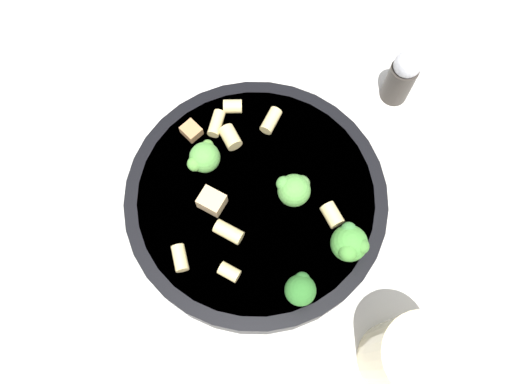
{
  "coord_description": "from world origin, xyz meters",
  "views": [
    {
      "loc": [
        -0.18,
        0.01,
        0.54
      ],
      "look_at": [
        0.0,
        0.0,
        0.05
      ],
      "focal_mm": 35.0,
      "sensor_mm": 36.0,
      "label": 1
    }
  ],
  "objects_px": {
    "broccoli_floret_3": "(293,188)",
    "rigatoni_4": "(229,232)",
    "rigatoni_6": "(233,106)",
    "chicken_chunk_1": "(212,201)",
    "broccoli_floret_1": "(350,244)",
    "pepper_shaker": "(402,76)",
    "broccoli_floret_0": "(301,289)",
    "rigatoni_5": "(229,272)",
    "pasta_bowl": "(256,200)",
    "rigatoni_2": "(216,123)",
    "rigatoni_1": "(180,258)",
    "drinking_glass": "(406,358)",
    "rigatoni_0": "(230,137)",
    "chicken_chunk_0": "(191,131)",
    "broccoli_floret_2": "(204,158)",
    "rigatoni_3": "(332,215)",
    "rigatoni_7": "(271,121)"
  },
  "relations": [
    {
      "from": "rigatoni_7",
      "to": "drinking_glass",
      "type": "bearing_deg",
      "value": -158.45
    },
    {
      "from": "rigatoni_0",
      "to": "rigatoni_1",
      "type": "distance_m",
      "value": 0.14
    },
    {
      "from": "rigatoni_3",
      "to": "chicken_chunk_1",
      "type": "xyz_separation_m",
      "value": [
        0.02,
        0.12,
        0.0
      ]
    },
    {
      "from": "rigatoni_4",
      "to": "rigatoni_6",
      "type": "height_order",
      "value": "same"
    },
    {
      "from": "broccoli_floret_2",
      "to": "rigatoni_4",
      "type": "distance_m",
      "value": 0.08
    },
    {
      "from": "rigatoni_6",
      "to": "chicken_chunk_1",
      "type": "height_order",
      "value": "chicken_chunk_1"
    },
    {
      "from": "rigatoni_0",
      "to": "chicken_chunk_0",
      "type": "relative_size",
      "value": 1.21
    },
    {
      "from": "rigatoni_1",
      "to": "chicken_chunk_0",
      "type": "height_order",
      "value": "rigatoni_1"
    },
    {
      "from": "pepper_shaker",
      "to": "drinking_glass",
      "type": "bearing_deg",
      "value": 170.06
    },
    {
      "from": "rigatoni_3",
      "to": "chicken_chunk_0",
      "type": "relative_size",
      "value": 1.19
    },
    {
      "from": "pasta_bowl",
      "to": "chicken_chunk_0",
      "type": "relative_size",
      "value": 13.96
    },
    {
      "from": "rigatoni_7",
      "to": "drinking_glass",
      "type": "distance_m",
      "value": 0.28
    },
    {
      "from": "rigatoni_0",
      "to": "chicken_chunk_1",
      "type": "height_order",
      "value": "same"
    },
    {
      "from": "rigatoni_7",
      "to": "chicken_chunk_0",
      "type": "height_order",
      "value": "rigatoni_7"
    },
    {
      "from": "rigatoni_5",
      "to": "pepper_shaker",
      "type": "distance_m",
      "value": 0.3
    },
    {
      "from": "chicken_chunk_1",
      "to": "broccoli_floret_2",
      "type": "bearing_deg",
      "value": 6.24
    },
    {
      "from": "broccoli_floret_3",
      "to": "rigatoni_7",
      "type": "height_order",
      "value": "broccoli_floret_3"
    },
    {
      "from": "rigatoni_2",
      "to": "rigatoni_5",
      "type": "height_order",
      "value": "same"
    },
    {
      "from": "rigatoni_6",
      "to": "chicken_chunk_1",
      "type": "xyz_separation_m",
      "value": [
        -0.11,
        0.03,
        0.0
      ]
    },
    {
      "from": "pasta_bowl",
      "to": "rigatoni_2",
      "type": "xyz_separation_m",
      "value": [
        0.09,
        0.04,
        0.02
      ]
    },
    {
      "from": "rigatoni_4",
      "to": "rigatoni_5",
      "type": "xyz_separation_m",
      "value": [
        -0.04,
        0.0,
        -0.0
      ]
    },
    {
      "from": "rigatoni_1",
      "to": "rigatoni_7",
      "type": "xyz_separation_m",
      "value": [
        0.15,
        -0.11,
        0.0
      ]
    },
    {
      "from": "broccoli_floret_1",
      "to": "rigatoni_1",
      "type": "bearing_deg",
      "value": 88.94
    },
    {
      "from": "rigatoni_5",
      "to": "chicken_chunk_0",
      "type": "distance_m",
      "value": 0.16
    },
    {
      "from": "rigatoni_1",
      "to": "pepper_shaker",
      "type": "distance_m",
      "value": 0.33
    },
    {
      "from": "chicken_chunk_1",
      "to": "rigatoni_2",
      "type": "bearing_deg",
      "value": -5.89
    },
    {
      "from": "pepper_shaker",
      "to": "broccoli_floret_3",
      "type": "bearing_deg",
      "value": 133.43
    },
    {
      "from": "broccoli_floret_3",
      "to": "rigatoni_6",
      "type": "bearing_deg",
      "value": 27.16
    },
    {
      "from": "pepper_shaker",
      "to": "rigatoni_3",
      "type": "bearing_deg",
      "value": 147.29
    },
    {
      "from": "broccoli_floret_3",
      "to": "pepper_shaker",
      "type": "height_order",
      "value": "pepper_shaker"
    },
    {
      "from": "broccoli_floret_1",
      "to": "rigatoni_2",
      "type": "distance_m",
      "value": 0.2
    },
    {
      "from": "pasta_bowl",
      "to": "rigatoni_2",
      "type": "bearing_deg",
      "value": 23.44
    },
    {
      "from": "chicken_chunk_0",
      "to": "rigatoni_7",
      "type": "bearing_deg",
      "value": -87.05
    },
    {
      "from": "broccoli_floret_3",
      "to": "rigatoni_0",
      "type": "height_order",
      "value": "broccoli_floret_3"
    },
    {
      "from": "broccoli_floret_1",
      "to": "broccoli_floret_3",
      "type": "bearing_deg",
      "value": 37.89
    },
    {
      "from": "rigatoni_6",
      "to": "rigatoni_0",
      "type": "bearing_deg",
      "value": 172.72
    },
    {
      "from": "broccoli_floret_3",
      "to": "rigatoni_5",
      "type": "relative_size",
      "value": 1.88
    },
    {
      "from": "rigatoni_4",
      "to": "pasta_bowl",
      "type": "bearing_deg",
      "value": -38.1
    },
    {
      "from": "pepper_shaker",
      "to": "broccoli_floret_1",
      "type": "bearing_deg",
      "value": 154.59
    },
    {
      "from": "rigatoni_0",
      "to": "rigatoni_6",
      "type": "xyz_separation_m",
      "value": [
        0.04,
        -0.0,
        -0.0
      ]
    },
    {
      "from": "broccoli_floret_1",
      "to": "pepper_shaker",
      "type": "xyz_separation_m",
      "value": [
        0.2,
        -0.09,
        -0.02
      ]
    },
    {
      "from": "broccoli_floret_3",
      "to": "rigatoni_7",
      "type": "xyz_separation_m",
      "value": [
        0.09,
        0.01,
        -0.02
      ]
    },
    {
      "from": "broccoli_floret_3",
      "to": "rigatoni_4",
      "type": "bearing_deg",
      "value": 117.5
    },
    {
      "from": "broccoli_floret_2",
      "to": "rigatoni_6",
      "type": "bearing_deg",
      "value": -26.65
    },
    {
      "from": "broccoli_floret_3",
      "to": "rigatoni_7",
      "type": "bearing_deg",
      "value": 9.43
    },
    {
      "from": "broccoli_floret_0",
      "to": "rigatoni_6",
      "type": "height_order",
      "value": "broccoli_floret_0"
    },
    {
      "from": "pasta_bowl",
      "to": "rigatoni_1",
      "type": "xyz_separation_m",
      "value": [
        -0.06,
        0.08,
        0.02
      ]
    },
    {
      "from": "pasta_bowl",
      "to": "drinking_glass",
      "type": "distance_m",
      "value": 0.22
    },
    {
      "from": "broccoli_floret_0",
      "to": "rigatoni_5",
      "type": "height_order",
      "value": "broccoli_floret_0"
    },
    {
      "from": "broccoli_floret_1",
      "to": "chicken_chunk_0",
      "type": "relative_size",
      "value": 1.99
    }
  ]
}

